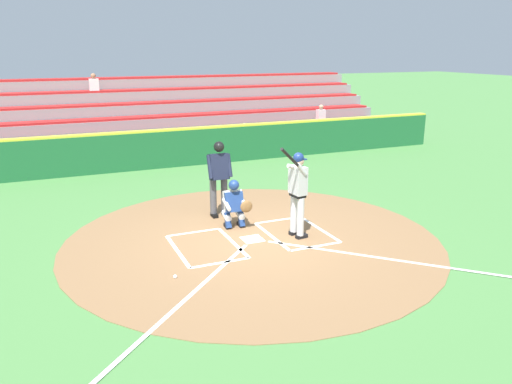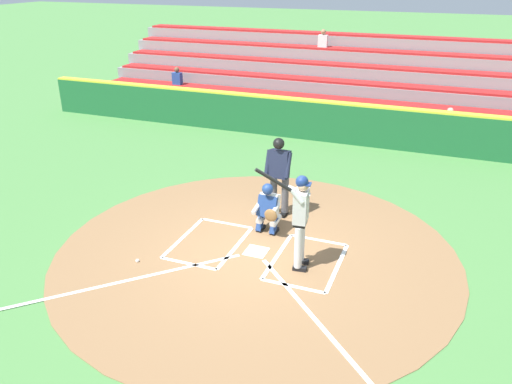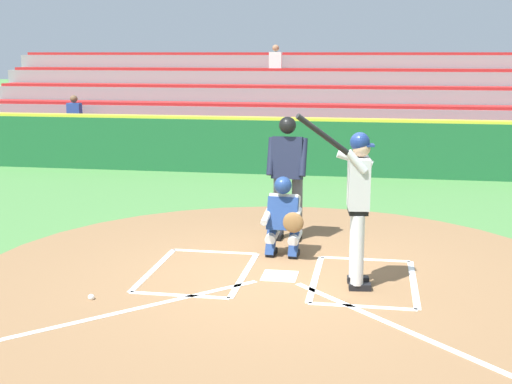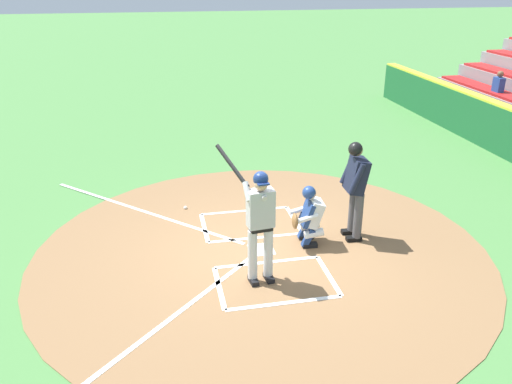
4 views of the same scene
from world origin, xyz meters
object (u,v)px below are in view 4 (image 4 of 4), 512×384
Objects in this scene: baseball at (185,208)px; batter at (260,219)px; catcher at (309,214)px; plate_umpire at (356,184)px.

batter is at bearing -161.97° from baseball.
batter is 1.59m from catcher.
baseball is (2.95, 0.96, -1.06)m from batter.
plate_umpire is at bearing -122.48° from baseball.
batter is 28.76× the size of baseball.
catcher is at bearing 94.10° from plate_umpire.
catcher is 15.27× the size of baseball.
catcher is 0.61× the size of plate_umpire.
baseball is (1.87, 2.94, -1.04)m from plate_umpire.
plate_umpire is 3.64m from baseball.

